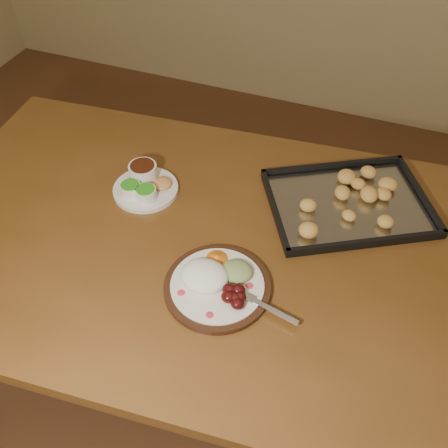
% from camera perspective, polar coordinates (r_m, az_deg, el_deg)
% --- Properties ---
extents(ground, '(4.00, 4.00, 0.00)m').
position_cam_1_polar(ground, '(1.80, -6.57, -21.75)').
color(ground, brown).
rests_on(ground, ground).
extents(dining_table, '(1.57, 1.02, 0.75)m').
position_cam_1_polar(dining_table, '(1.30, -1.72, -4.61)').
color(dining_table, brown).
rests_on(dining_table, ground).
extents(dinner_plate, '(0.32, 0.24, 0.06)m').
position_cam_1_polar(dinner_plate, '(1.12, -0.86, -6.66)').
color(dinner_plate, black).
rests_on(dinner_plate, dining_table).
extents(condiment_saucer, '(0.17, 0.17, 0.06)m').
position_cam_1_polar(condiment_saucer, '(1.35, -9.11, 4.51)').
color(condiment_saucer, silver).
rests_on(condiment_saucer, dining_table).
extents(baking_tray, '(0.50, 0.45, 0.04)m').
position_cam_1_polar(baking_tray, '(1.33, 13.98, 2.41)').
color(baking_tray, black).
rests_on(baking_tray, dining_table).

